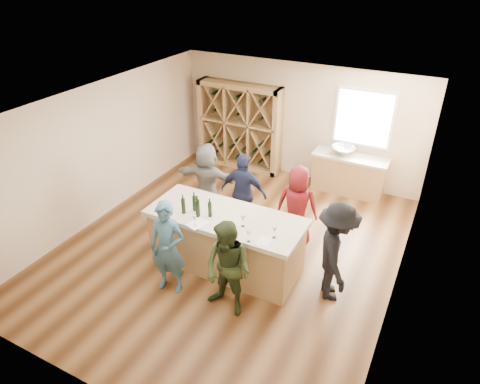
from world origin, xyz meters
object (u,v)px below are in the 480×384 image
at_px(person_server, 336,252).
at_px(tasting_counter_base, 226,243).
at_px(wine_bottle_c, 194,203).
at_px(person_far_right, 297,206).
at_px(person_near_right, 228,269).
at_px(person_far_mid, 244,193).
at_px(person_near_left, 168,248).
at_px(sink, 343,150).
at_px(wine_bottle_d, 198,208).
at_px(wine_rack, 240,126).
at_px(wine_bottle_e, 210,210).
at_px(person_far_left, 207,180).
at_px(wine_bottle_b, 183,206).

bearing_deg(person_server, tasting_counter_base, 70.33).
height_order(wine_bottle_c, person_far_right, person_far_right).
distance_m(person_near_right, person_far_mid, 2.33).
bearing_deg(person_far_right, wine_bottle_c, 33.45).
relative_size(wine_bottle_c, person_near_left, 0.17).
distance_m(sink, person_server, 3.69).
bearing_deg(person_near_left, tasting_counter_base, 49.76).
xyz_separation_m(sink, person_far_mid, (-1.29, -2.47, -0.19)).
bearing_deg(wine_bottle_c, tasting_counter_base, 10.37).
relative_size(wine_bottle_c, person_far_right, 0.17).
height_order(tasting_counter_base, person_far_right, person_far_right).
height_order(person_near_left, person_far_mid, person_near_left).
bearing_deg(wine_bottle_d, person_far_right, 50.29).
xyz_separation_m(sink, wine_bottle_d, (-1.41, -3.95, 0.22)).
bearing_deg(tasting_counter_base, person_near_right, -59.23).
height_order(wine_rack, person_near_right, wine_rack).
bearing_deg(wine_rack, wine_bottle_e, -69.41).
bearing_deg(person_far_left, sink, -141.44).
bearing_deg(person_near_right, tasting_counter_base, 129.34).
distance_m(wine_bottle_b, person_server, 2.62).
relative_size(wine_rack, wine_bottle_c, 7.93).
relative_size(person_near_right, person_far_left, 1.00).
xyz_separation_m(wine_bottle_d, person_near_left, (-0.15, -0.70, -0.40)).
height_order(wine_bottle_e, person_far_left, person_far_left).
height_order(sink, person_near_left, person_near_left).
xyz_separation_m(sink, person_server, (0.89, -3.58, -0.14)).
relative_size(sink, wine_bottle_c, 1.95).
distance_m(tasting_counter_base, person_far_mid, 1.31).
height_order(wine_rack, sink, wine_rack).
distance_m(tasting_counter_base, wine_bottle_d, 0.87).
bearing_deg(person_server, wine_bottle_b, 74.99).
distance_m(sink, person_near_left, 4.91).
bearing_deg(wine_bottle_b, person_far_right, 45.13).
bearing_deg(wine_bottle_b, person_far_left, 108.03).
distance_m(wine_bottle_d, person_near_right, 1.26).
bearing_deg(person_server, wine_bottle_e, 73.75).
bearing_deg(person_far_mid, person_near_right, 107.68).
relative_size(wine_rack, person_far_mid, 1.34).
bearing_deg(sink, tasting_counter_base, -105.17).
distance_m(wine_bottle_c, person_server, 2.49).
bearing_deg(person_near_right, wine_bottle_c, 151.58).
relative_size(wine_bottle_b, wine_bottle_d, 0.87).
bearing_deg(wine_bottle_b, person_near_right, -28.73).
relative_size(wine_rack, person_far_right, 1.36).
height_order(wine_rack, person_far_right, wine_rack).
xyz_separation_m(tasting_counter_base, person_far_left, (-1.20, 1.37, 0.31)).
xyz_separation_m(sink, wine_bottle_c, (-1.56, -3.82, 0.21)).
distance_m(wine_rack, person_far_right, 3.59).
bearing_deg(wine_bottle_b, wine_bottle_c, 53.29).
height_order(wine_bottle_b, person_far_mid, person_far_mid).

